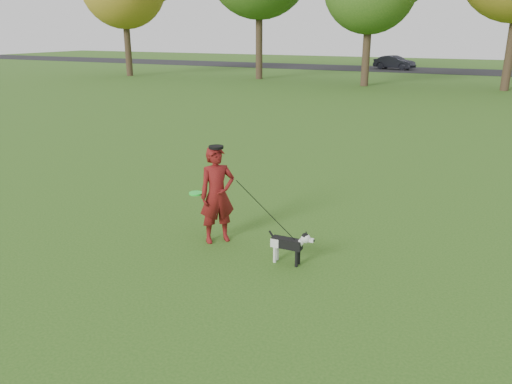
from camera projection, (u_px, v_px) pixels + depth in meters
The scene contains 6 objects.
ground at pixel (233, 256), 7.91m from camera, with size 120.00×120.00×0.00m, color #285116.
road at pixel (451, 71), 42.33m from camera, with size 120.00×7.00×0.02m, color black.
man at pixel (217, 195), 8.22m from camera, with size 0.60×0.39×1.64m, color #5C0D11.
dog at pixel (290, 243), 7.53m from camera, with size 0.74×0.15×0.57m.
car_mid at pixel (394, 62), 44.08m from camera, with size 1.24×3.57×1.18m, color black.
man_held_items at pixel (265, 210), 7.70m from camera, with size 1.97×0.42×1.27m.
Camera 1 is at (3.39, -6.37, 3.42)m, focal length 35.00 mm.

